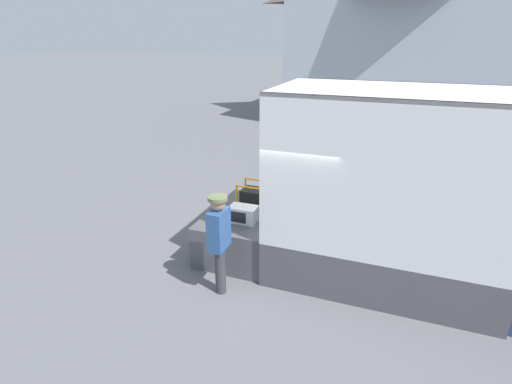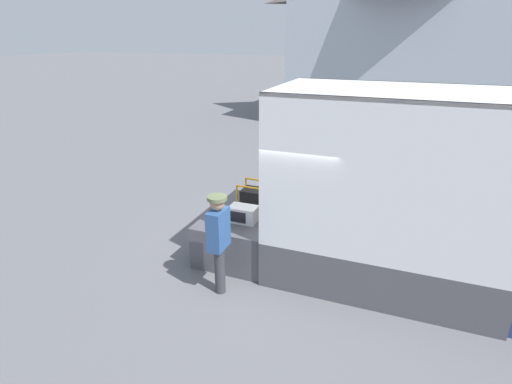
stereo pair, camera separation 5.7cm
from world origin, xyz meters
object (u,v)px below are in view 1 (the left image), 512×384
Objects in this scene: microwave at (243,214)px; worker_person at (219,235)px; portable_generator at (255,197)px; box_truck at (488,243)px.

microwave is 1.13m from worker_person.
portable_generator reaches higher than microwave.
worker_person is (-4.14, -1.53, 0.13)m from box_truck.
worker_person is (0.03, -1.12, 0.11)m from microwave.
portable_generator is (-4.23, 0.35, 0.06)m from box_truck.
box_truck reaches higher than portable_generator.
worker_person is at bearing -159.67° from box_truck.
portable_generator is at bearing 94.42° from microwave.
box_truck is 4.42m from worker_person.
box_truck is at bearing 5.62° from microwave.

